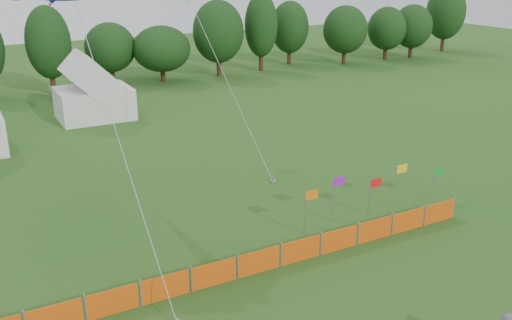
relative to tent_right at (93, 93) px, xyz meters
name	(u,v)px	position (x,y,z in m)	size (l,w,h in m)	color
treeline	(76,46)	(1.22, 11.33, 2.16)	(104.57, 8.78, 8.36)	#382314
tent_right	(93,93)	(0.00, 0.00, 0.00)	(5.68, 4.55, 4.01)	silver
barrier_fence	(259,262)	(0.13, -26.90, -1.52)	(21.90, 0.06, 1.00)	#D54E0B
flag_row	(371,188)	(7.70, -24.59, -0.64)	(8.73, 0.74, 2.20)	gray
small_kite_white	(206,36)	(4.65, -11.88, 5.51)	(2.13, 9.17, 10.61)	white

